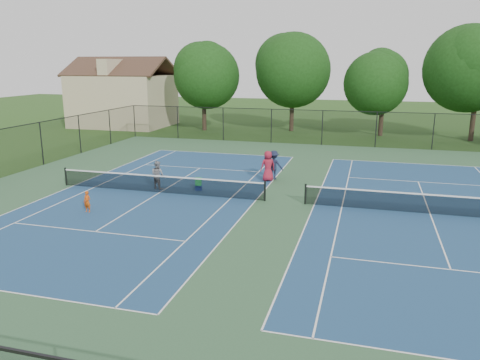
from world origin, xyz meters
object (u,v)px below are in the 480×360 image
(bystander_b, at_px, (274,165))
(bystander_c, at_px, (268,166))
(tree_back_b, at_px, (293,67))
(child_player, at_px, (87,202))
(tree_back_a, at_px, (203,72))
(tree_back_c, at_px, (384,79))
(clapboard_house, at_px, (123,98))
(tree_back_d, at_px, (480,65))
(ball_hopper, at_px, (198,182))
(ball_crate, at_px, (199,188))
(instructor, at_px, (158,175))

(bystander_b, height_order, bystander_c, bystander_c)
(tree_back_b, relative_size, child_player, 9.62)
(tree_back_a, xyz_separation_m, tree_back_c, (18.00, 1.00, -0.56))
(tree_back_c, xyz_separation_m, clapboard_house, (-28.00, -0.00, -2.39))
(tree_back_b, height_order, bystander_c, tree_back_b)
(tree_back_a, bearing_deg, tree_back_d, 0.00)
(tree_back_c, distance_m, clapboard_house, 28.10)
(child_player, distance_m, bystander_c, 10.91)
(tree_back_b, height_order, ball_hopper, tree_back_b)
(tree_back_d, distance_m, ball_hopper, 29.89)
(tree_back_b, xyz_separation_m, tree_back_d, (17.00, -2.00, 0.23))
(bystander_b, height_order, ball_crate, bystander_b)
(ball_hopper, bearing_deg, tree_back_d, 51.66)
(tree_back_b, bearing_deg, ball_crate, -92.58)
(ball_crate, distance_m, ball_hopper, 0.35)
(tree_back_a, height_order, tree_back_d, tree_back_d)
(tree_back_b, bearing_deg, child_player, -99.17)
(tree_back_a, bearing_deg, child_player, -81.61)
(tree_back_d, bearing_deg, tree_back_b, 173.29)
(tree_back_a, bearing_deg, bystander_c, -60.49)
(tree_back_a, distance_m, tree_back_b, 9.24)
(instructor, distance_m, bystander_b, 7.12)
(tree_back_d, xyz_separation_m, instructor, (-20.47, -23.20, -6.02))
(tree_back_d, xyz_separation_m, ball_crate, (-18.12, -22.91, -6.68))
(tree_back_b, height_order, tree_back_d, tree_back_d)
(tree_back_c, bearing_deg, clapboard_house, -180.00)
(tree_back_a, bearing_deg, tree_back_c, 3.18)
(bystander_b, xyz_separation_m, bystander_c, (-0.26, -0.51, 0.03))
(bystander_b, bearing_deg, child_player, 54.07)
(bystander_c, bearing_deg, tree_back_d, -159.78)
(clapboard_house, xyz_separation_m, child_player, (14.14, -29.09, -2.57))
(clapboard_house, relative_size, instructor, 6.69)
(child_player, xyz_separation_m, instructor, (1.38, 4.89, 0.29))
(tree_back_c, relative_size, ball_hopper, 19.95)
(bystander_c, distance_m, ball_hopper, 4.59)
(tree_back_a, distance_m, ball_crate, 24.93)
(child_player, distance_m, ball_hopper, 6.38)
(tree_back_c, bearing_deg, bystander_b, -107.94)
(tree_back_b, distance_m, child_player, 31.08)
(tree_back_d, xyz_separation_m, bystander_c, (-14.82, -19.76, -5.90))
(tree_back_c, distance_m, bystander_c, 22.32)
(bystander_b, bearing_deg, instructor, 37.35)
(clapboard_house, distance_m, instructor, 28.84)
(tree_back_c, height_order, clapboard_house, tree_back_c)
(tree_back_d, distance_m, instructor, 31.52)
(tree_back_d, xyz_separation_m, bystander_b, (-14.56, -19.25, -5.93))
(tree_back_c, xyz_separation_m, instructor, (-12.47, -24.20, -4.67))
(child_player, height_order, instructor, instructor)
(tree_back_a, distance_m, tree_back_c, 18.04)
(child_player, bearing_deg, ball_hopper, 58.94)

